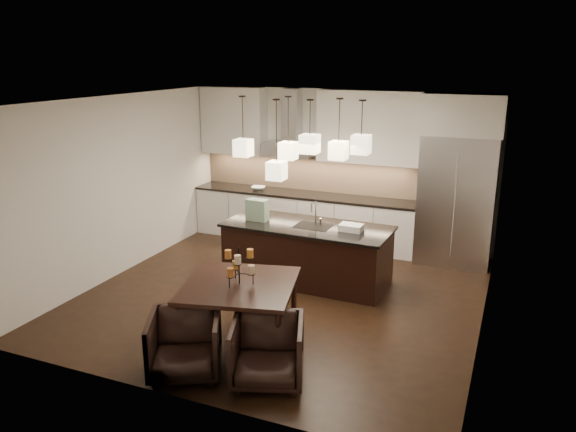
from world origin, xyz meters
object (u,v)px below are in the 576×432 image
at_px(refrigerator, 457,200).
at_px(dining_table, 240,313).
at_px(armchair_left, 185,345).
at_px(armchair_right, 267,351).
at_px(island_body, 307,254).

distance_m(refrigerator, dining_table, 4.41).
xyz_separation_m(armchair_left, armchair_right, (0.89, 0.21, 0.00)).
bearing_deg(island_body, armchair_right, -75.92).
bearing_deg(armchair_right, dining_table, 115.73).
relative_size(dining_table, armchair_left, 1.67).
bearing_deg(dining_table, armchair_right, -57.94).
distance_m(refrigerator, armchair_left, 5.27).
bearing_deg(dining_table, island_body, 75.24).
xyz_separation_m(refrigerator, dining_table, (-2.02, -3.86, -0.69)).
bearing_deg(armchair_right, island_body, 82.53).
bearing_deg(armchair_right, refrigerator, 53.36).
relative_size(island_body, dining_table, 1.90).
distance_m(island_body, dining_table, 2.13).
height_order(refrigerator, armchair_right, refrigerator).
distance_m(refrigerator, island_body, 2.70).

